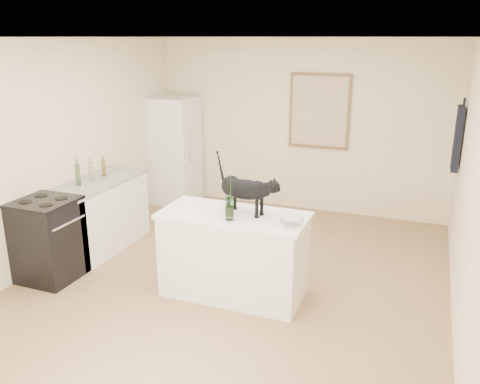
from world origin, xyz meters
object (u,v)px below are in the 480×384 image
object	(u,v)px
stove	(49,241)
wine_bottle	(229,201)
glass_bowl	(292,222)
black_cat	(245,192)
fridge	(175,150)

from	to	relation	value
stove	wine_bottle	world-z (taller)	wine_bottle
stove	glass_bowl	size ratio (longest dim) A/B	3.87
black_cat	glass_bowl	size ratio (longest dim) A/B	2.76
stove	wine_bottle	distance (m)	2.19
fridge	glass_bowl	size ratio (longest dim) A/B	7.31
wine_bottle	glass_bowl	world-z (taller)	wine_bottle
fridge	wine_bottle	world-z (taller)	fridge
fridge	black_cat	size ratio (longest dim) A/B	2.65
fridge	wine_bottle	distance (m)	3.43
stove	black_cat	bearing A→B (deg)	11.92
glass_bowl	fridge	bearing A→B (deg)	135.40
fridge	black_cat	bearing A→B (deg)	-49.29
black_cat	stove	bearing A→B (deg)	-156.13
fridge	wine_bottle	bearing A→B (deg)	-52.68
stove	glass_bowl	world-z (taller)	glass_bowl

